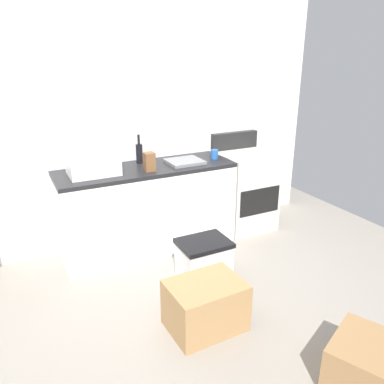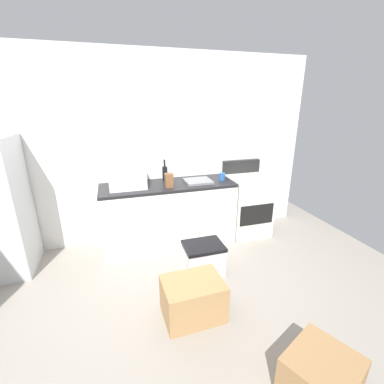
% 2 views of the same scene
% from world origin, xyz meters
% --- Properties ---
extents(ground_plane, '(6.00, 6.00, 0.00)m').
position_xyz_m(ground_plane, '(0.00, 0.00, 0.00)').
color(ground_plane, gray).
extents(wall_back, '(5.00, 0.10, 2.60)m').
position_xyz_m(wall_back, '(0.00, 1.55, 1.30)').
color(wall_back, silver).
rests_on(wall_back, ground_plane).
extents(kitchen_counter, '(1.80, 0.60, 0.90)m').
position_xyz_m(kitchen_counter, '(0.30, 1.20, 0.45)').
color(kitchen_counter, white).
rests_on(kitchen_counter, ground_plane).
extents(stove_oven, '(0.60, 0.61, 1.10)m').
position_xyz_m(stove_oven, '(1.52, 1.21, 0.47)').
color(stove_oven, silver).
rests_on(stove_oven, ground_plane).
extents(microwave, '(0.46, 0.34, 0.27)m').
position_xyz_m(microwave, '(-0.23, 1.20, 1.04)').
color(microwave, white).
rests_on(microwave, kitchen_counter).
extents(sink_basin, '(0.36, 0.32, 0.03)m').
position_xyz_m(sink_basin, '(0.72, 1.16, 0.92)').
color(sink_basin, slate).
rests_on(sink_basin, kitchen_counter).
extents(wine_bottle, '(0.07, 0.07, 0.30)m').
position_xyz_m(wine_bottle, '(0.30, 1.37, 1.01)').
color(wine_bottle, black).
rests_on(wine_bottle, kitchen_counter).
extents(coffee_mug, '(0.08, 0.08, 0.10)m').
position_xyz_m(coffee_mug, '(1.08, 1.17, 0.95)').
color(coffee_mug, '#2659A5').
rests_on(coffee_mug, kitchen_counter).
extents(knife_block, '(0.10, 0.10, 0.18)m').
position_xyz_m(knife_block, '(0.29, 1.07, 0.99)').
color(knife_block, brown).
rests_on(knife_block, kitchen_counter).
extents(cardboard_box_large, '(0.60, 0.58, 0.31)m').
position_xyz_m(cardboard_box_large, '(0.86, -1.15, 0.16)').
color(cardboard_box_large, olive).
rests_on(cardboard_box_large, ground_plane).
extents(cardboard_box_medium, '(0.57, 0.43, 0.38)m').
position_xyz_m(cardboard_box_medium, '(0.22, -0.21, 0.19)').
color(cardboard_box_medium, '#A37A4C').
rests_on(cardboard_box_medium, ground_plane).
extents(storage_bin, '(0.46, 0.36, 0.38)m').
position_xyz_m(storage_bin, '(0.54, 0.40, 0.19)').
color(storage_bin, silver).
rests_on(storage_bin, ground_plane).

